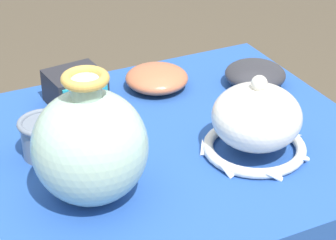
# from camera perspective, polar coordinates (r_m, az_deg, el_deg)

# --- Properties ---
(display_table) EXTENTS (1.01, 0.74, 0.75)m
(display_table) POSITION_cam_1_polar(r_m,az_deg,el_deg) (1.41, -2.55, -5.73)
(display_table) COLOR brown
(display_table) RESTS_ON ground_plane
(vase_tall_bulbous) EXTENTS (0.21, 0.21, 0.25)m
(vase_tall_bulbous) POSITION_cam_1_polar(r_m,az_deg,el_deg) (1.18, -6.82, -2.24)
(vase_tall_bulbous) COLOR #A8CCB7
(vase_tall_bulbous) RESTS_ON display_table
(vase_dome_bell) EXTENTS (0.22, 0.23, 0.18)m
(vase_dome_bell) POSITION_cam_1_polar(r_m,az_deg,el_deg) (1.33, 7.69, -0.22)
(vase_dome_bell) COLOR white
(vase_dome_bell) RESTS_ON display_table
(mosaic_tile_box) EXTENTS (0.13, 0.13, 0.08)m
(mosaic_tile_box) POSITION_cam_1_polar(r_m,az_deg,el_deg) (1.54, -8.05, 2.77)
(mosaic_tile_box) COLOR #232328
(mosaic_tile_box) RESTS_ON display_table
(bowl_shallow_terracotta) EXTENTS (0.15, 0.15, 0.05)m
(bowl_shallow_terracotta) POSITION_cam_1_polar(r_m,az_deg,el_deg) (1.60, -0.98, 3.67)
(bowl_shallow_terracotta) COLOR #BC6642
(bowl_shallow_terracotta) RESTS_ON display_table
(cup_wide_slate) EXTENTS (0.11, 0.11, 0.08)m
(cup_wide_slate) POSITION_cam_1_polar(r_m,az_deg,el_deg) (1.35, -10.68, -1.39)
(cup_wide_slate) COLOR slate
(cup_wide_slate) RESTS_ON display_table
(bowl_shallow_charcoal) EXTENTS (0.15, 0.15, 0.06)m
(bowl_shallow_charcoal) POSITION_cam_1_polar(r_m,az_deg,el_deg) (1.62, 7.60, 3.95)
(bowl_shallow_charcoal) COLOR #2D2D33
(bowl_shallow_charcoal) RESTS_ON display_table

